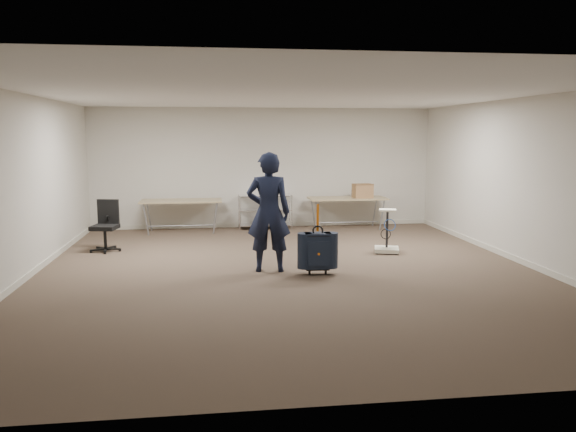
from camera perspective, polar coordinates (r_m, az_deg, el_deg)
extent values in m
plane|color=#45382A|center=(9.04, 0.06, -5.68)|extent=(9.00, 9.00, 0.00)
plane|color=beige|center=(13.27, -2.50, 4.90)|extent=(8.00, 0.00, 8.00)
plane|color=beige|center=(4.42, 7.74, -1.96)|extent=(8.00, 0.00, 8.00)
plane|color=beige|center=(9.18, -25.54, 2.60)|extent=(0.00, 9.00, 9.00)
plane|color=beige|center=(10.14, 23.13, 3.20)|extent=(0.00, 9.00, 9.00)
plane|color=white|center=(8.79, 0.06, 12.32)|extent=(8.00, 8.00, 0.00)
cube|color=beige|center=(13.41, -2.46, -0.87)|extent=(8.00, 0.02, 0.10)
cube|color=beige|center=(9.39, -24.97, -5.62)|extent=(0.02, 9.00, 0.10)
cube|color=beige|center=(10.32, 22.65, -4.28)|extent=(0.02, 9.00, 0.10)
cube|color=#97815C|center=(12.75, -10.80, 1.52)|extent=(1.80, 0.75, 0.03)
cylinder|color=gray|center=(12.83, -10.73, -0.97)|extent=(1.50, 0.02, 0.02)
cylinder|color=gray|center=(12.57, -14.24, -0.36)|extent=(0.13, 0.04, 0.69)
cylinder|color=gray|center=(12.48, -7.39, -0.23)|extent=(0.13, 0.04, 0.69)
cylinder|color=gray|center=(13.16, -13.94, 0.03)|extent=(0.13, 0.04, 0.69)
cylinder|color=gray|center=(13.08, -7.40, 0.15)|extent=(0.13, 0.04, 0.69)
cube|color=#97815C|center=(13.09, 6.05, 1.80)|extent=(1.80, 0.75, 0.03)
cylinder|color=gray|center=(13.17, 6.02, -0.64)|extent=(1.50, 0.02, 0.02)
cylinder|color=gray|center=(12.69, 3.05, -0.04)|extent=(0.13, 0.04, 0.69)
cylinder|color=gray|center=(13.05, 9.54, 0.09)|extent=(0.13, 0.04, 0.69)
cylinder|color=gray|center=(13.28, 2.58, 0.34)|extent=(0.13, 0.04, 0.69)
cylinder|color=gray|center=(13.62, 8.81, 0.45)|extent=(0.13, 0.04, 0.69)
cylinder|color=silver|center=(12.81, -4.94, 0.26)|extent=(0.02, 0.02, 0.80)
cylinder|color=silver|center=(12.92, 0.39, 0.36)|extent=(0.02, 0.02, 0.80)
cylinder|color=silver|center=(13.25, -5.02, 0.53)|extent=(0.02, 0.02, 0.80)
cylinder|color=silver|center=(13.36, 0.12, 0.62)|extent=(0.02, 0.02, 0.80)
cube|color=silver|center=(13.11, -2.35, -0.86)|extent=(1.20, 0.45, 0.02)
cube|color=silver|center=(13.06, -2.35, 0.66)|extent=(1.20, 0.45, 0.02)
cube|color=silver|center=(13.02, -2.36, 2.10)|extent=(1.20, 0.45, 0.01)
imported|color=black|center=(8.91, -2.00, 0.38)|extent=(0.74, 0.53, 1.91)
cube|color=black|center=(8.79, 3.03, -3.52)|extent=(0.42, 0.25, 0.56)
cube|color=black|center=(8.87, 3.00, -5.35)|extent=(0.37, 0.18, 0.03)
cylinder|color=black|center=(8.85, 2.19, -5.74)|extent=(0.03, 0.08, 0.07)
cylinder|color=black|center=(8.88, 3.84, -5.70)|extent=(0.03, 0.08, 0.07)
torus|color=black|center=(8.73, 3.05, -1.52)|extent=(0.18, 0.03, 0.18)
cube|color=orange|center=(8.72, 3.04, -0.18)|extent=(0.04, 0.01, 0.43)
cylinder|color=black|center=(11.14, -18.03, -3.19)|extent=(0.58, 0.58, 0.09)
cylinder|color=black|center=(11.10, -18.08, -2.19)|extent=(0.06, 0.06, 0.39)
cube|color=black|center=(11.07, -18.13, -1.10)|extent=(0.52, 0.52, 0.08)
cube|color=black|center=(11.22, -17.80, 0.44)|extent=(0.41, 0.13, 0.47)
cube|color=beige|center=(10.65, 9.99, -3.38)|extent=(0.55, 0.55, 0.07)
cylinder|color=black|center=(10.44, 9.35, -3.79)|extent=(0.05, 0.05, 0.04)
cylinder|color=black|center=(10.62, 9.97, -1.27)|extent=(0.04, 0.04, 0.71)
cube|color=beige|center=(10.52, 10.09, 0.59)|extent=(0.37, 0.34, 0.04)
torus|color=blue|center=(10.51, 10.40, -0.89)|extent=(0.24, 0.15, 0.22)
cube|color=#A4794C|center=(13.10, 7.58, 2.56)|extent=(0.46, 0.36, 0.32)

